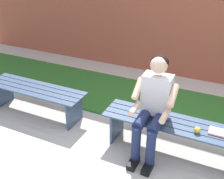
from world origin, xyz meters
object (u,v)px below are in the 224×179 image
Objects in this scene: bench_near at (171,129)px; apple at (197,130)px; person_seated at (153,105)px; bench_far at (35,94)px.

apple is at bearing 163.08° from bench_near.
bench_near is at bearing -155.88° from person_seated.
bench_near is 1.06× the size of bench_far.
bench_far is 2.41m from apple.
bench_near is 0.42m from person_seated.
person_seated reaches higher than bench_near.
bench_far is at bearing -2.24° from apple.
person_seated is at bearing 176.93° from bench_far.
person_seated is at bearing 24.12° from bench_near.
bench_far is 1.29× the size of person_seated.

